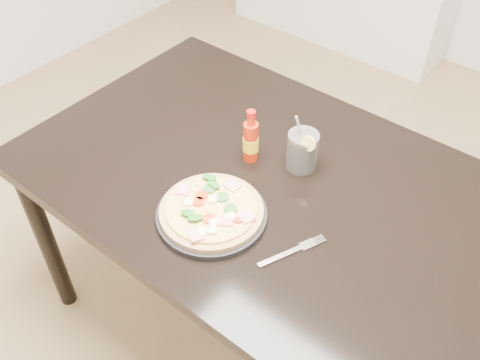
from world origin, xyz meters
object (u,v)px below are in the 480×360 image
Objects in this scene: fork at (294,251)px; hot_sauce_bottle at (251,141)px; dining_table at (266,198)px; pizza at (212,210)px; cola_cup at (302,151)px; plate at (212,215)px.

hot_sauce_bottle is at bearing 168.98° from fork.
fork is (0.21, -0.17, 0.09)m from dining_table.
cola_cup reaches higher than pizza.
plate is at bearing -146.51° from fork.
pizza is at bearing -102.32° from cola_cup.
pizza is at bearing -19.50° from plate.
pizza reaches higher than fork.
cola_cup reaches higher than dining_table.
plate is at bearing -102.57° from cola_cup.
hot_sauce_bottle reaches higher than plate.
dining_table is 7.94× the size of cola_cup.
cola_cup is at bearing 77.43° from plate.
cola_cup is at bearing 77.68° from pizza.
fork is at bearing 10.23° from pizza.
fork is (0.29, -0.20, -0.06)m from hot_sauce_bottle.
hot_sauce_bottle is at bearing 158.69° from dining_table.
hot_sauce_bottle reaches higher than fork.
pizza is 1.58× the size of hot_sauce_bottle.
dining_table is at bearing 164.55° from fork.
dining_table is 0.18m from cola_cup.
pizza is 1.52× the size of cola_cup.
hot_sauce_bottle is at bearing -153.24° from cola_cup.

